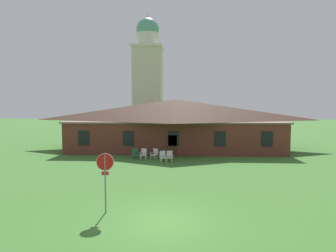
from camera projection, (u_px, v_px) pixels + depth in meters
ground_plane at (161, 222)px, 11.54m from camera, size 200.00×200.00×0.00m
brick_building at (175, 123)px, 31.86m from camera, size 23.68×10.40×5.79m
dome_tower at (148, 80)px, 46.84m from camera, size 5.18×5.18×20.91m
stop_sign at (105, 171)px, 12.43m from camera, size 0.80×0.09×2.76m
lawn_chair_by_porch at (135, 153)px, 25.65m from camera, size 0.75×0.80×0.96m
lawn_chair_near_door at (144, 154)px, 25.60m from camera, size 0.66×0.68×0.96m
lawn_chair_left_end at (155, 153)px, 25.63m from camera, size 0.80×0.84×0.96m
lawn_chair_middle at (163, 156)px, 24.25m from camera, size 0.76×0.81×0.96m
lawn_chair_right_end at (169, 156)px, 24.27m from camera, size 0.64×0.67×0.96m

